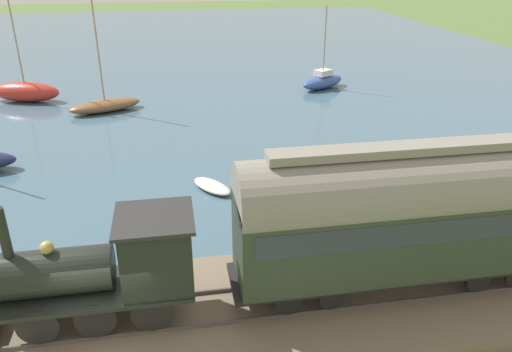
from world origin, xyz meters
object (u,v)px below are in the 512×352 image
sailboat_red (26,91)px  sailboat_blue (323,81)px  steam_locomotive (108,265)px  passenger_coach (405,211)px  rowboat_near_shore (311,152)px  sailboat_brown (105,105)px  rowboat_far_out (212,186)px

sailboat_red → sailboat_blue: bearing=-73.8°
steam_locomotive → sailboat_blue: 28.97m
passenger_coach → rowboat_near_shore: (11.67, -0.64, -2.79)m
steam_locomotive → sailboat_brown: size_ratio=0.78×
sailboat_brown → rowboat_far_out: 14.59m
sailboat_red → rowboat_near_shore: (-13.85, -17.25, -0.45)m
steam_locomotive → sailboat_brown: bearing=6.1°
sailboat_red → rowboat_near_shore: bearing=-112.2°
sailboat_blue → passenger_coach: bearing=137.2°
steam_locomotive → rowboat_far_out: 9.60m
sailboat_red → rowboat_far_out: size_ratio=3.79×
passenger_coach → rowboat_far_out: passenger_coach is taller
steam_locomotive → rowboat_far_out: steam_locomotive is taller
passenger_coach → sailboat_red: size_ratio=1.10×
steam_locomotive → passenger_coach: bearing=-90.0°
sailboat_red → sailboat_brown: bearing=-104.8°
passenger_coach → rowboat_far_out: 10.36m
sailboat_brown → sailboat_blue: bearing=-99.8°
sailboat_brown → rowboat_near_shore: bearing=-153.6°
passenger_coach → rowboat_near_shore: size_ratio=3.26×
rowboat_near_shore → sailboat_red: bearing=64.2°
sailboat_brown → rowboat_near_shore: 15.42m
steam_locomotive → rowboat_far_out: (8.67, -3.57, -2.04)m
steam_locomotive → passenger_coach: (0.00, -8.46, 0.84)m
rowboat_far_out → sailboat_blue: bearing=24.9°
sailboat_blue → rowboat_near_shore: size_ratio=1.98×
sailboat_blue → rowboat_near_shore: bearing=130.0°
passenger_coach → sailboat_red: (25.52, 16.62, -2.33)m
steam_locomotive → rowboat_far_out: size_ratio=2.39×
sailboat_red → rowboat_far_out: bearing=-128.6°
passenger_coach → sailboat_blue: size_ratio=1.65×
sailboat_red → rowboat_near_shore: 22.13m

